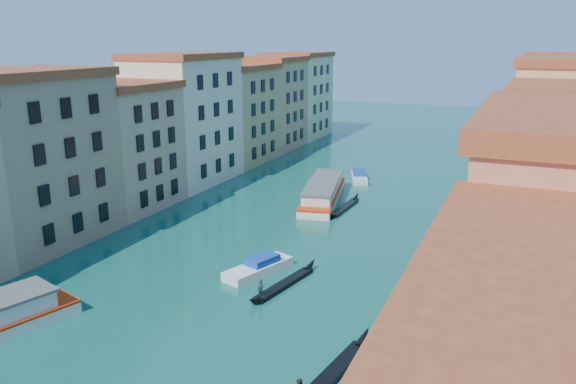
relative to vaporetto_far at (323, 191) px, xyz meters
The scene contains 10 objects.
left_bank_palazzos 26.70m from the vaporetto_far, behind, with size 12.80×128.40×21.00m.
right_bank_palazzos 32.41m from the vaporetto_far, ahead, with size 12.80×128.40×21.00m.
quay 23.40m from the vaporetto_far, ahead, with size 4.00×140.00×1.00m, color gray.
mooring_poles_right 45.00m from the vaporetto_far, 63.42° to the right, with size 1.44×54.24×3.20m.
vaporetto_far is the anchor object (origin of this frame).
gondola_fore 30.64m from the vaporetto_far, 77.17° to the right, with size 3.07×11.50×2.31m.
gondola_right 45.71m from the vaporetto_far, 69.61° to the right, with size 3.04×12.99×2.60m.
gondola_far 5.35m from the vaporetto_far, 33.63° to the right, with size 1.49×11.48×1.62m.
motorboat_mid 27.94m from the vaporetto_far, 83.65° to the right, with size 4.97×8.35×1.65m.
motorboat_far 13.91m from the vaporetto_far, 83.93° to the left, with size 4.85×7.95×1.57m.
Camera 1 is at (25.92, -6.49, 23.24)m, focal length 35.00 mm.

